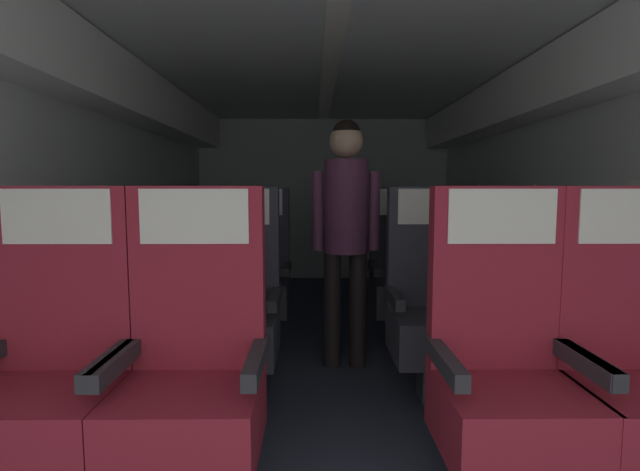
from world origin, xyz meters
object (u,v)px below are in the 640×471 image
(seat_a_right_aisle, at_px, (639,376))
(seat_b_left_window, at_px, (147,310))
(seat_a_right_window, at_px, (506,376))
(seat_b_left_aisle, at_px, (233,310))
(seat_a_left_window, at_px, (52,377))
(seat_c_right_aisle, at_px, (469,277))
(flight_attendant, at_px, (346,217))
(seat_a_left_aisle, at_px, (192,376))
(seat_b_right_aisle, at_px, (523,308))
(seat_c_right_window, at_px, (404,277))
(seat_c_left_aisle, at_px, (256,277))
(seat_c_left_window, at_px, (190,278))
(seat_b_right_window, at_px, (434,309))

(seat_a_right_aisle, bearing_deg, seat_b_left_window, 155.61)
(seat_a_right_window, xyz_separation_m, seat_b_left_aisle, (-1.13, 0.93, 0.00))
(seat_a_left_window, xyz_separation_m, seat_b_left_window, (0.01, 0.93, 0.00))
(seat_a_right_aisle, bearing_deg, seat_c_right_aisle, 89.88)
(seat_a_left_window, height_order, seat_c_right_aisle, same)
(seat_a_left_window, xyz_separation_m, flight_attendant, (1.13, 1.37, 0.48))
(seat_a_right_aisle, xyz_separation_m, flight_attendant, (-0.96, 1.39, 0.48))
(seat_a_left_aisle, distance_m, seat_a_right_window, 1.12)
(seat_a_left_aisle, xyz_separation_m, seat_b_right_aisle, (1.60, 0.93, 0.00))
(flight_attendant, bearing_deg, seat_a_right_window, -72.29)
(seat_b_left_aisle, bearing_deg, seat_c_right_aisle, 30.32)
(seat_b_left_window, bearing_deg, flight_attendant, 21.32)
(seat_b_right_aisle, bearing_deg, flight_attendant, 155.55)
(seat_a_left_aisle, bearing_deg, seat_a_left_window, 179.87)
(seat_a_right_aisle, distance_m, seat_c_right_window, 1.95)
(seat_b_left_window, xyz_separation_m, flight_attendant, (1.13, 0.44, 0.48))
(seat_c_left_aisle, bearing_deg, seat_a_right_aisle, -49.83)
(seat_c_left_window, relative_size, seat_c_right_aisle, 1.00)
(seat_b_right_aisle, bearing_deg, seat_b_left_window, -179.92)
(flight_attendant, bearing_deg, seat_c_left_aisle, 140.07)
(seat_a_left_window, xyz_separation_m, seat_b_left_aisle, (0.48, 0.92, 0.00))
(seat_b_right_aisle, bearing_deg, seat_c_left_window, 155.88)
(seat_a_left_aisle, distance_m, seat_c_left_window, 1.94)
(seat_c_right_window, height_order, flight_attendant, flight_attendant)
(seat_a_left_window, xyz_separation_m, seat_c_right_aisle, (2.10, 1.87, 0.00))
(seat_b_right_aisle, relative_size, seat_c_right_window, 1.00)
(seat_a_left_window, relative_size, seat_c_right_aisle, 1.00)
(seat_b_left_window, bearing_deg, seat_c_right_aisle, 24.10)
(seat_a_left_aisle, height_order, seat_c_right_window, same)
(seat_b_left_window, relative_size, seat_c_left_aisle, 1.00)
(seat_b_right_aisle, xyz_separation_m, seat_b_right_window, (-0.49, 0.00, 0.00))
(seat_a_left_aisle, distance_m, seat_b_left_aisle, 0.92)
(seat_a_left_window, distance_m, seat_a_right_window, 1.61)
(seat_b_right_aisle, height_order, seat_c_right_aisle, same)
(seat_a_right_aisle, relative_size, seat_a_right_window, 1.00)
(seat_a_left_aisle, xyz_separation_m, seat_a_right_aisle, (1.60, -0.01, 0.00))
(seat_b_left_aisle, distance_m, seat_b_right_aisle, 1.61)
(seat_b_right_aisle, xyz_separation_m, seat_c_right_window, (-0.48, 0.94, 0.00))
(seat_a_right_aisle, height_order, seat_b_left_window, same)
(seat_a_right_window, bearing_deg, seat_a_left_window, 179.62)
(seat_a_right_window, bearing_deg, flight_attendant, 109.19)
(seat_a_right_aisle, bearing_deg, seat_a_left_window, 179.60)
(seat_a_right_window, distance_m, seat_c_left_window, 2.48)
(seat_b_left_window, height_order, seat_c_left_window, same)
(seat_c_left_aisle, height_order, seat_c_right_aisle, same)
(seat_a_left_window, xyz_separation_m, seat_b_right_window, (1.60, 0.94, 0.00))
(seat_a_left_aisle, relative_size, seat_b_right_aisle, 1.00)
(seat_c_left_aisle, bearing_deg, seat_b_left_window, -117.07)
(seat_c_left_aisle, height_order, seat_c_right_window, same)
(seat_a_right_aisle, xyz_separation_m, seat_b_left_window, (-2.08, 0.95, 0.00))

